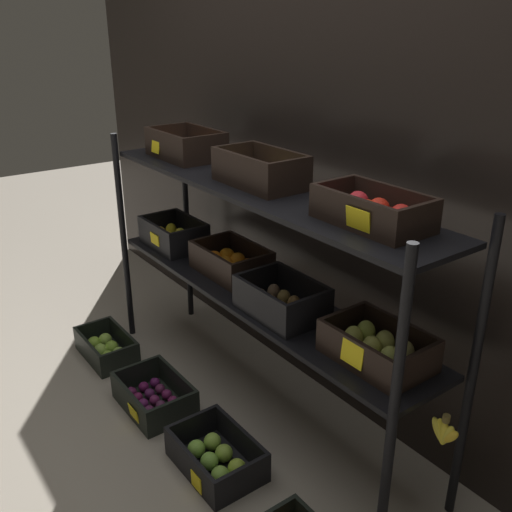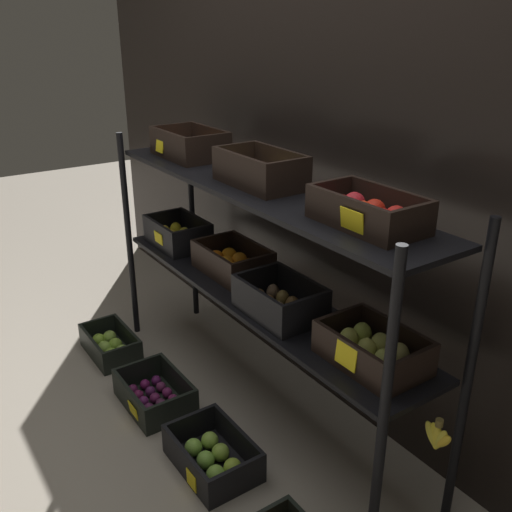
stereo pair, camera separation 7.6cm
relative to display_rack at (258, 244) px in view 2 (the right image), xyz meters
name	(u,v)px [view 2 (the right image)]	position (x,y,z in m)	size (l,w,h in m)	color
ground_plane	(256,401)	(-0.01, 0.00, -0.79)	(10.00, 10.00, 0.00)	gray
storefront_wall	(330,197)	(-0.01, 0.39, 0.13)	(4.24, 0.12, 1.85)	black
display_rack	(258,244)	(0.00, 0.00, 0.00)	(1.96, 0.42, 1.17)	black
crate_ground_apple_green	(110,346)	(-0.78, -0.41, -0.74)	(0.37, 0.21, 0.13)	black
crate_ground_plum	(155,396)	(-0.25, -0.40, -0.74)	(0.37, 0.27, 0.13)	black
crate_ground_center_apple_green	(213,456)	(0.24, -0.38, -0.74)	(0.38, 0.26, 0.13)	black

